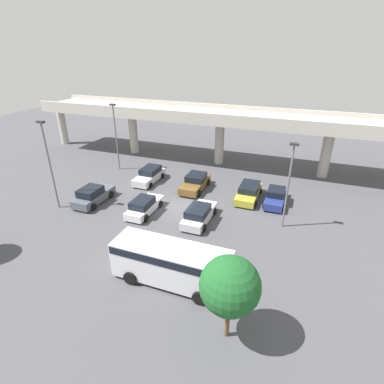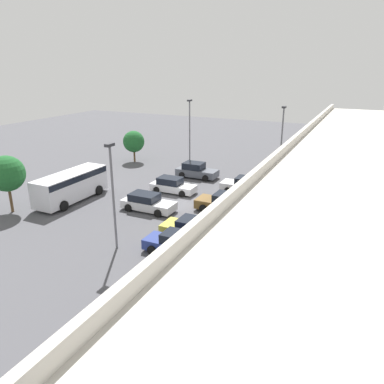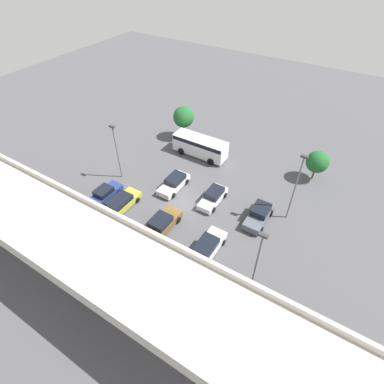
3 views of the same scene
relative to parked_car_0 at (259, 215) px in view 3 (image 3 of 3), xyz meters
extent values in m
plane|color=#4C4C51|center=(8.42, 2.17, -0.79)|extent=(110.26, 110.26, 0.00)
cube|color=#BCB7AD|center=(8.42, 15.32, 5.36)|extent=(51.46, 6.68, 0.90)
cube|color=#BCB7AD|center=(8.42, 12.13, 6.08)|extent=(51.46, 0.30, 0.55)
cube|color=#BCB7AD|center=(8.42, 18.52, 6.08)|extent=(51.46, 0.30, 0.55)
cylinder|color=#BCB7AD|center=(-4.44, 15.32, 2.06)|extent=(1.18, 1.18, 5.69)
cylinder|color=#BCB7AD|center=(8.42, 15.32, 2.06)|extent=(1.18, 1.18, 5.69)
cylinder|color=#BCB7AD|center=(21.29, 15.32, 2.06)|extent=(1.18, 1.18, 5.69)
cube|color=#515660|center=(0.00, 0.12, -0.20)|extent=(1.91, 4.68, 0.78)
cube|color=black|center=(0.00, -0.30, 0.56)|extent=(1.76, 2.24, 0.72)
cylinder|color=black|center=(-0.98, 1.57, -0.43)|extent=(0.22, 0.71, 0.71)
cylinder|color=black|center=(0.98, 1.57, -0.43)|extent=(0.22, 0.71, 0.71)
cylinder|color=black|center=(-0.98, -1.34, -0.43)|extent=(0.22, 0.71, 0.71)
cylinder|color=black|center=(0.98, -1.34, -0.43)|extent=(0.22, 0.71, 0.71)
cube|color=silver|center=(2.67, 6.61, -0.24)|extent=(1.87, 4.78, 0.76)
cube|color=black|center=(2.67, 7.02, 0.47)|extent=(1.72, 2.55, 0.65)
cylinder|color=black|center=(3.63, 5.12, -0.48)|extent=(0.22, 0.61, 0.61)
cylinder|color=black|center=(1.71, 5.12, -0.48)|extent=(0.22, 0.61, 0.61)
cylinder|color=black|center=(3.63, 8.09, -0.48)|extent=(0.22, 0.61, 0.61)
cylinder|color=black|center=(1.71, 8.09, -0.48)|extent=(0.22, 0.61, 0.61)
cube|color=silver|center=(5.72, 0.12, -0.27)|extent=(1.74, 4.61, 0.67)
cube|color=black|center=(5.72, -0.25, 0.39)|extent=(1.60, 2.32, 0.66)
cylinder|color=black|center=(4.83, 1.55, -0.46)|extent=(0.22, 0.64, 0.64)
cylinder|color=black|center=(6.61, 1.55, -0.46)|extent=(0.22, 0.64, 0.64)
cylinder|color=black|center=(4.83, -1.31, -0.46)|extent=(0.22, 0.64, 0.64)
cylinder|color=black|center=(6.61, -1.31, -0.46)|extent=(0.22, 0.64, 0.64)
cube|color=brown|center=(8.34, 6.53, -0.20)|extent=(1.99, 4.90, 0.78)
cube|color=black|center=(8.34, 6.86, 0.52)|extent=(1.83, 2.27, 0.66)
cylinder|color=black|center=(9.36, 5.01, -0.43)|extent=(0.22, 0.72, 0.72)
cylinder|color=black|center=(7.32, 5.01, -0.43)|extent=(0.22, 0.72, 0.72)
cylinder|color=black|center=(9.36, 8.05, -0.43)|extent=(0.22, 0.72, 0.72)
cylinder|color=black|center=(7.32, 8.05, -0.43)|extent=(0.22, 0.72, 0.72)
cube|color=silver|center=(11.02, 0.49, -0.25)|extent=(1.86, 4.81, 0.71)
cube|color=black|center=(11.02, 0.09, 0.42)|extent=(1.71, 2.46, 0.63)
cylinder|color=black|center=(10.06, 1.98, -0.45)|extent=(0.22, 0.67, 0.67)
cylinder|color=black|center=(11.97, 1.98, -0.45)|extent=(0.22, 0.67, 0.67)
cylinder|color=black|center=(10.06, -1.00, -0.45)|extent=(0.22, 0.67, 0.67)
cylinder|color=black|center=(11.97, -1.00, -0.45)|extent=(0.22, 0.67, 0.67)
cube|color=gold|center=(14.21, 6.38, -0.26)|extent=(1.94, 4.90, 0.70)
cube|color=black|center=(14.21, 6.69, 0.38)|extent=(1.79, 2.85, 0.58)
cylinder|color=black|center=(15.21, 4.86, -0.48)|extent=(0.22, 0.62, 0.62)
cylinder|color=black|center=(13.22, 4.86, -0.48)|extent=(0.22, 0.62, 0.62)
cylinder|color=black|center=(15.21, 7.90, -0.48)|extent=(0.22, 0.62, 0.62)
cylinder|color=black|center=(13.22, 7.90, -0.48)|extent=(0.22, 0.62, 0.62)
cube|color=navy|center=(16.90, 6.31, -0.25)|extent=(1.73, 4.45, 0.71)
cube|color=black|center=(16.90, 6.45, 0.41)|extent=(1.59, 2.03, 0.62)
cylinder|color=black|center=(17.79, 4.93, -0.46)|extent=(0.22, 0.65, 0.65)
cylinder|color=black|center=(16.02, 4.93, -0.46)|extent=(0.22, 0.65, 0.65)
cylinder|color=black|center=(17.79, 7.69, -0.46)|extent=(0.22, 0.65, 0.65)
cylinder|color=black|center=(16.02, 7.69, -0.46)|extent=(0.22, 0.65, 0.65)
cube|color=silver|center=(11.91, -7.39, 0.69)|extent=(7.72, 2.36, 2.43)
cube|color=black|center=(11.91, -7.39, 1.55)|extent=(7.57, 2.40, 0.53)
cylinder|color=black|center=(9.52, -8.59, -0.32)|extent=(0.94, 0.29, 0.94)
cylinder|color=black|center=(9.52, -6.19, -0.32)|extent=(0.94, 0.29, 0.94)
cylinder|color=black|center=(14.31, -8.59, -0.32)|extent=(0.94, 0.29, 0.94)
cylinder|color=black|center=(14.31, -6.19, -0.32)|extent=(0.94, 0.29, 0.94)
cylinder|color=slate|center=(-2.53, -2.04, 3.30)|extent=(0.16, 0.16, 8.18)
cube|color=#333338|center=(-2.53, -2.04, 7.49)|extent=(0.70, 0.35, 0.20)
cylinder|color=slate|center=(-2.77, 8.76, 3.17)|extent=(0.16, 0.16, 7.90)
cube|color=#333338|center=(-2.77, 8.76, 7.22)|extent=(0.70, 0.35, 0.20)
cylinder|color=slate|center=(18.03, 2.20, 2.84)|extent=(0.16, 0.16, 7.25)
cube|color=#333338|center=(18.03, 2.20, 6.56)|extent=(0.70, 0.35, 0.20)
cylinder|color=brown|center=(-3.11, -10.43, -0.04)|extent=(0.24, 0.24, 1.49)
sphere|color=#1E5B28|center=(-3.11, -10.43, 1.89)|extent=(2.78, 2.78, 2.78)
cylinder|color=brown|center=(16.39, -10.12, 0.29)|extent=(0.24, 0.24, 2.16)
sphere|color=#1E5B28|center=(16.39, -10.12, 2.68)|extent=(3.07, 3.07, 3.07)
camera|label=1|loc=(18.66, -21.21, 13.19)|focal=28.00mm
camera|label=2|loc=(37.07, 17.14, 11.49)|focal=35.00mm
camera|label=3|loc=(-5.71, 23.19, 23.80)|focal=28.00mm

